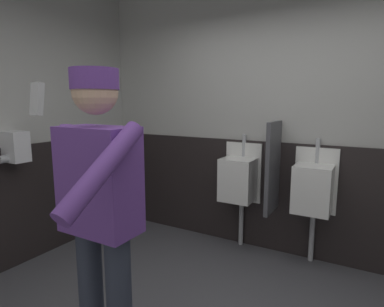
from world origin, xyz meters
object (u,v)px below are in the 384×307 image
at_px(urinal_middle, 313,188).
at_px(person, 99,203).
at_px(hand_dryer, 14,147).
at_px(cell_phone, 37,99).
at_px(urinal_left, 239,179).

relative_size(urinal_middle, person, 0.71).
xyz_separation_m(urinal_middle, hand_dryer, (-2.38, -1.43, 0.40)).
bearing_deg(person, hand_dryer, 162.20).
bearing_deg(person, urinal_middle, 67.68).
relative_size(urinal_middle, cell_phone, 11.27).
height_order(urinal_left, hand_dryer, hand_dryer).
bearing_deg(urinal_left, person, -91.36).
height_order(urinal_left, cell_phone, cell_phone).
bearing_deg(urinal_middle, cell_phone, -102.29).
bearing_deg(hand_dryer, person, -17.80).
relative_size(urinal_left, hand_dryer, 4.43).
height_order(urinal_left, person, person).
bearing_deg(urinal_left, urinal_middle, 0.00).
xyz_separation_m(person, hand_dryer, (-1.59, 0.51, 0.13)).
height_order(urinal_left, urinal_middle, same).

